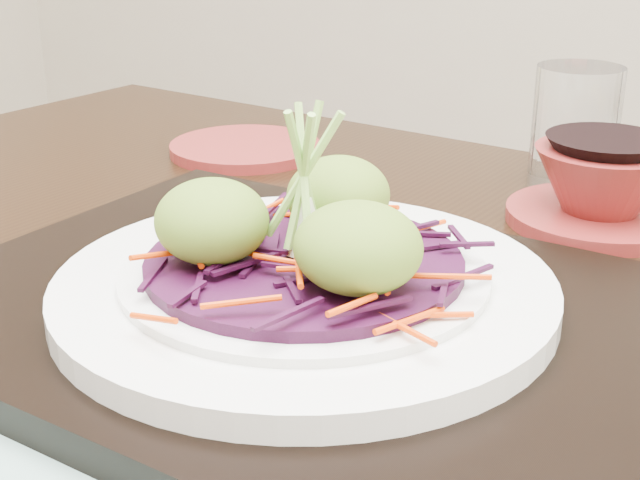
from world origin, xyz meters
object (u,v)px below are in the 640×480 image
at_px(white_plate, 304,286).
at_px(terracotta_bowl_set, 602,190).
at_px(serving_tray, 305,317).
at_px(terracotta_side_plate, 245,148).
at_px(water_glass, 575,127).
at_px(dining_table, 346,468).

height_order(white_plate, terracotta_bowl_set, terracotta_bowl_set).
xyz_separation_m(serving_tray, white_plate, (0.00, 0.00, 0.02)).
bearing_deg(terracotta_bowl_set, terracotta_side_plate, 172.24).
height_order(terracotta_side_plate, water_glass, water_glass).
bearing_deg(dining_table, white_plate, -110.29).
bearing_deg(serving_tray, terracotta_bowl_set, 73.19).
xyz_separation_m(water_glass, terracotta_bowl_set, (0.04, -0.08, -0.03)).
bearing_deg(water_glass, terracotta_bowl_set, -64.99).
height_order(white_plate, water_glass, water_glass).
bearing_deg(serving_tray, dining_table, 67.05).
xyz_separation_m(white_plate, terracotta_bowl_set, (0.12, 0.27, -0.01)).
relative_size(serving_tray, water_glass, 4.18).
bearing_deg(terracotta_side_plate, white_plate, -54.37).
xyz_separation_m(serving_tray, terracotta_bowl_set, (0.12, 0.27, 0.01)).
relative_size(terracotta_side_plate, terracotta_bowl_set, 0.98).
distance_m(dining_table, terracotta_bowl_set, 0.30).
relative_size(dining_table, serving_tray, 3.13).
bearing_deg(terracotta_bowl_set, dining_table, -112.75).
bearing_deg(dining_table, water_glass, 88.47).
distance_m(white_plate, terracotta_side_plate, 0.39).
height_order(water_glass, terracotta_bowl_set, water_glass).
height_order(dining_table, terracotta_bowl_set, terracotta_bowl_set).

